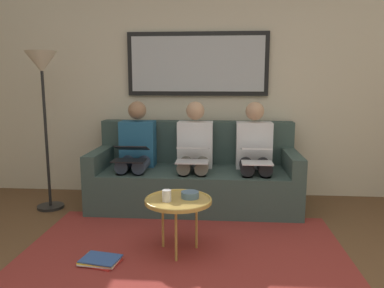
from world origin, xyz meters
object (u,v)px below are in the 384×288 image
(laptop_black, at_px, (131,153))
(standing_lamp, at_px, (42,80))
(laptop_silver, at_px, (193,154))
(magazine_stack, at_px, (100,260))
(laptop_white, at_px, (257,155))
(cup, at_px, (167,196))
(couch, at_px, (195,177))
(framed_mirror, at_px, (198,64))
(person_right, at_px, (136,151))
(person_middle, at_px, (195,151))
(coffee_table, at_px, (178,201))
(bowl, at_px, (190,195))
(person_left, at_px, (254,152))

(laptop_black, relative_size, standing_lamp, 0.21)
(laptop_silver, relative_size, magazine_stack, 1.06)
(laptop_white, bearing_deg, standing_lamp, -1.26)
(cup, xyz_separation_m, laptop_black, (0.51, -0.96, 0.14))
(couch, height_order, magazine_stack, couch)
(framed_mirror, distance_m, standing_lamp, 1.69)
(laptop_silver, relative_size, person_right, 0.30)
(person_middle, bearing_deg, framed_mirror, -90.00)
(standing_lamp, bearing_deg, framed_mirror, -157.07)
(framed_mirror, xyz_separation_m, laptop_white, (-0.64, 0.70, -0.92))
(coffee_table, distance_m, person_right, 1.31)
(framed_mirror, bearing_deg, standing_lamp, 22.93)
(bowl, bearing_deg, person_left, -118.39)
(laptop_silver, bearing_deg, standing_lamp, -1.79)
(person_right, bearing_deg, cup, 113.03)
(couch, xyz_separation_m, standing_lamp, (1.55, 0.27, 1.06))
(framed_mirror, height_order, standing_lamp, framed_mirror)
(bowl, xyz_separation_m, laptop_white, (-0.60, -0.86, 0.16))
(couch, xyz_separation_m, cup, (0.13, 1.27, 0.18))
(laptop_black, height_order, magazine_stack, laptop_black)
(coffee_table, xyz_separation_m, magazine_stack, (0.57, 0.24, -0.40))
(magazine_stack, bearing_deg, laptop_silver, -118.35)
(couch, height_order, person_middle, person_middle)
(bowl, height_order, magazine_stack, bowl)
(person_left, xyz_separation_m, laptop_white, (-0.00, 0.25, 0.02))
(person_right, distance_m, standing_lamp, 1.20)
(person_left, distance_m, laptop_black, 1.30)
(cup, xyz_separation_m, standing_lamp, (1.42, -1.00, 0.88))
(person_right, bearing_deg, laptop_white, 169.07)
(cup, height_order, magazine_stack, cup)
(magazine_stack, bearing_deg, bowl, -156.59)
(framed_mirror, height_order, cup, framed_mirror)
(couch, bearing_deg, cup, 84.22)
(laptop_silver, height_order, standing_lamp, standing_lamp)
(bowl, xyz_separation_m, standing_lamp, (1.59, -0.90, 0.90))
(standing_lamp, bearing_deg, person_left, -174.81)
(laptop_silver, bearing_deg, bowl, 92.96)
(laptop_black, distance_m, standing_lamp, 1.18)
(laptop_white, xyz_separation_m, standing_lamp, (2.19, -0.05, 0.74))
(laptop_white, bearing_deg, bowl, 55.14)
(person_middle, xyz_separation_m, person_right, (0.64, 0.00, 0.00))
(cup, distance_m, person_left, 1.43)
(bowl, relative_size, person_middle, 0.13)
(laptop_silver, xyz_separation_m, person_right, (0.64, -0.25, -0.02))
(person_right, xyz_separation_m, standing_lamp, (0.91, 0.20, 0.76))
(magazine_stack, bearing_deg, person_middle, -113.91)
(framed_mirror, height_order, laptop_black, framed_mirror)
(framed_mirror, relative_size, laptop_silver, 4.73)
(laptop_black, bearing_deg, laptop_white, 179.82)
(coffee_table, xyz_separation_m, standing_lamp, (1.51, -0.95, 0.94))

